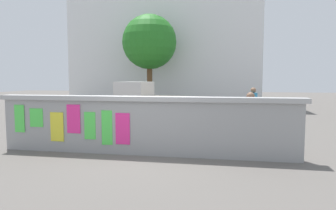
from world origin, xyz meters
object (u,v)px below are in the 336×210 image
object	(u,v)px
person_bystander	(253,103)
bicycle_far	(97,128)
bicycle_near	(183,133)
motorcycle	(250,121)
auto_rickshaw_truck	(157,105)
person_walking	(250,115)
tree_roadside	(149,42)

from	to	relation	value
person_bystander	bicycle_far	bearing A→B (deg)	-146.27
bicycle_near	motorcycle	bearing A→B (deg)	46.91
auto_rickshaw_truck	person_walking	distance (m)	4.90
auto_rickshaw_truck	motorcycle	world-z (taller)	auto_rickshaw_truck
auto_rickshaw_truck	person_bystander	size ratio (longest dim) A/B	2.32
motorcycle	person_bystander	size ratio (longest dim) A/B	1.17
auto_rickshaw_truck	motorcycle	bearing A→B (deg)	-12.13
bicycle_near	person_bystander	bearing A→B (deg)	58.52
person_bystander	motorcycle	bearing A→B (deg)	-98.44
bicycle_near	person_walking	xyz separation A→B (m)	(1.89, -0.51, 0.62)
person_walking	tree_roadside	size ratio (longest dim) A/B	0.27
bicycle_near	person_bystander	world-z (taller)	person_bystander
person_bystander	bicycle_near	bearing A→B (deg)	-121.48
auto_rickshaw_truck	bicycle_far	bearing A→B (deg)	-117.87
person_walking	person_bystander	xyz separation A→B (m)	(0.47, 4.36, 0.00)
auto_rickshaw_truck	person_bystander	distance (m)	3.93
auto_rickshaw_truck	person_walking	world-z (taller)	auto_rickshaw_truck
bicycle_far	tree_roadside	world-z (taller)	tree_roadside
auto_rickshaw_truck	bicycle_far	size ratio (longest dim) A/B	2.20
person_walking	person_bystander	size ratio (longest dim) A/B	1.00
bicycle_far	person_bystander	world-z (taller)	person_bystander
bicycle_near	tree_roadside	world-z (taller)	tree_roadside
bicycle_near	tree_roadside	bearing A→B (deg)	109.27
person_bystander	tree_roadside	bearing A→B (deg)	133.58
bicycle_near	person_bystander	size ratio (longest dim) A/B	1.04
person_bystander	tree_roadside	world-z (taller)	tree_roadside
auto_rickshaw_truck	bicycle_near	bearing A→B (deg)	-64.10
bicycle_near	bicycle_far	size ratio (longest dim) A/B	0.99
person_walking	bicycle_far	bearing A→B (deg)	170.12
bicycle_near	person_bystander	distance (m)	4.56
motorcycle	bicycle_far	world-z (taller)	bicycle_far
bicycle_far	person_bystander	xyz separation A→B (m)	(5.28, 3.52, 0.62)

